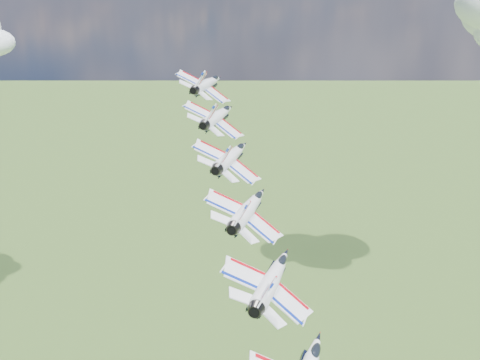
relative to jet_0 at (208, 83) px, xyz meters
The scene contains 5 objects.
jet_0 is the anchor object (origin of this frame).
jet_1 11.86m from the jet_0, 49.27° to the right, with size 8.98×13.29×3.97m, color silver, non-canonical shape.
jet_2 23.71m from the jet_0, 49.27° to the right, with size 8.98×13.29×3.97m, color white, non-canonical shape.
jet_3 35.57m from the jet_0, 49.27° to the right, with size 8.98×13.29×3.97m, color white, non-canonical shape.
jet_4 47.43m from the jet_0, 49.27° to the right, with size 8.98×13.29×3.97m, color white, non-canonical shape.
Camera 1 is at (43.57, -46.71, 176.89)m, focal length 45.00 mm.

